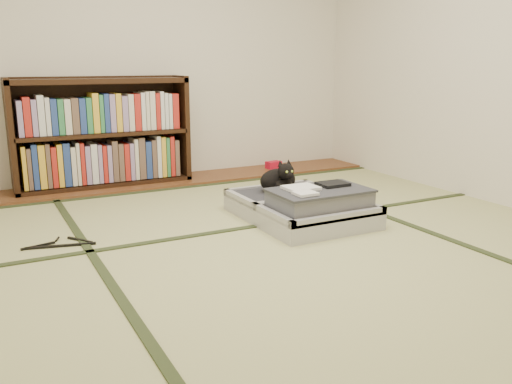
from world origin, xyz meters
name	(u,v)px	position (x,y,z in m)	size (l,w,h in m)	color
floor	(276,246)	(0.00, 0.00, 0.00)	(4.50, 4.50, 0.00)	#BAB97C
wood_strip	(167,181)	(0.00, 2.00, 0.01)	(4.00, 0.50, 0.02)	brown
red_item	(274,165)	(1.13, 2.03, 0.06)	(0.15, 0.09, 0.07)	red
tatami_borders	(239,224)	(0.00, 0.49, 0.00)	(4.00, 4.50, 0.01)	#2D381E
bookcase	(102,135)	(-0.54, 2.07, 0.45)	(1.48, 0.34, 0.95)	black
suitcase	(303,206)	(0.43, 0.38, 0.10)	(0.72, 0.96, 0.28)	#ACACB1
cat	(280,180)	(0.41, 0.67, 0.23)	(0.32, 0.32, 0.26)	black
cable_coil	(298,187)	(0.59, 0.71, 0.15)	(0.10, 0.10, 0.02)	white
hanger	(60,244)	(-1.13, 0.60, 0.01)	(0.41, 0.23, 0.01)	black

